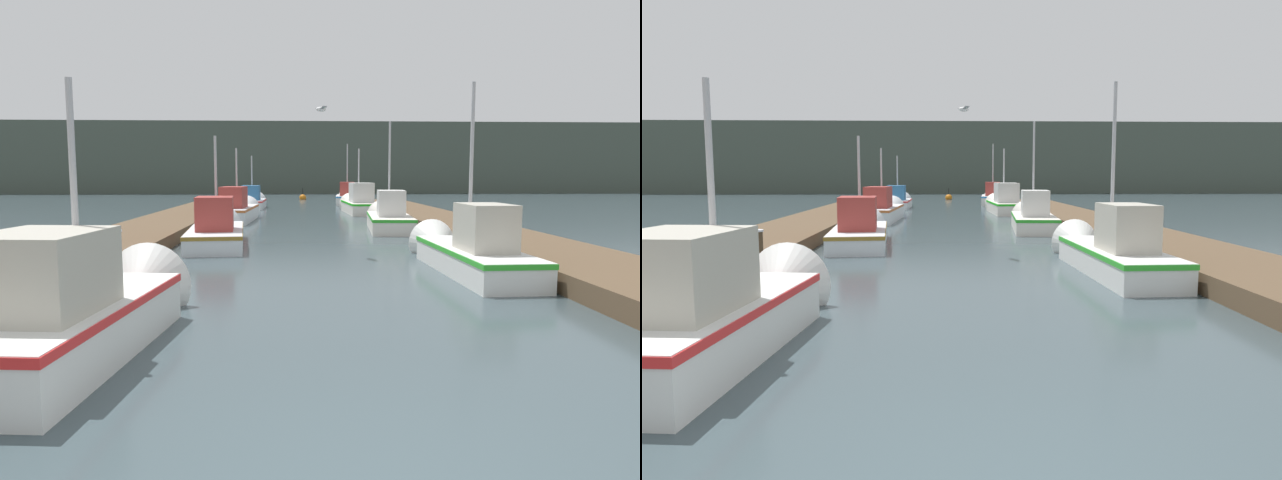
% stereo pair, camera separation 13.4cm
% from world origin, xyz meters
% --- Properties ---
extents(dock_left, '(2.72, 40.00, 0.40)m').
position_xyz_m(dock_left, '(-5.53, 16.00, 0.20)').
color(dock_left, brown).
rests_on(dock_left, ground_plane).
extents(dock_right, '(2.72, 40.00, 0.40)m').
position_xyz_m(dock_right, '(5.53, 16.00, 0.20)').
color(dock_right, brown).
rests_on(dock_right, ground_plane).
extents(distant_shore_ridge, '(120.00, 16.00, 7.77)m').
position_xyz_m(distant_shore_ridge, '(0.00, 66.46, 3.89)').
color(distant_shore_ridge, '#424C42').
rests_on(distant_shore_ridge, ground_plane).
extents(fishing_boat_0, '(1.91, 4.84, 3.65)m').
position_xyz_m(fishing_boat_0, '(-3.23, 3.60, 0.52)').
color(fishing_boat_0, silver).
rests_on(fishing_boat_0, ground_plane).
extents(fishing_boat_1, '(1.52, 5.79, 4.48)m').
position_xyz_m(fishing_boat_1, '(3.29, 9.18, 0.45)').
color(fishing_boat_1, silver).
rests_on(fishing_boat_1, ground_plane).
extents(fishing_boat_2, '(2.04, 6.10, 3.78)m').
position_xyz_m(fishing_boat_2, '(-2.99, 14.50, 0.42)').
color(fishing_boat_2, silver).
rests_on(fishing_boat_2, ground_plane).
extents(fishing_boat_3, '(2.02, 5.95, 4.60)m').
position_xyz_m(fishing_boat_3, '(3.17, 18.98, 0.44)').
color(fishing_boat_3, silver).
rests_on(fishing_boat_3, ground_plane).
extents(fishing_boat_4, '(1.80, 6.27, 3.72)m').
position_xyz_m(fishing_boat_4, '(-3.18, 23.35, 0.50)').
color(fishing_boat_4, silver).
rests_on(fishing_boat_4, ground_plane).
extents(fishing_boat_5, '(1.63, 6.28, 3.90)m').
position_xyz_m(fishing_boat_5, '(3.04, 28.36, 0.53)').
color(fishing_boat_5, silver).
rests_on(fishing_boat_5, ground_plane).
extents(fishing_boat_6, '(1.66, 4.82, 3.76)m').
position_xyz_m(fishing_boat_6, '(-3.16, 33.04, 0.43)').
color(fishing_boat_6, silver).
rests_on(fishing_boat_6, ground_plane).
extents(fishing_boat_7, '(1.97, 5.18, 4.65)m').
position_xyz_m(fishing_boat_7, '(3.29, 37.27, 0.49)').
color(fishing_boat_7, silver).
rests_on(fishing_boat_7, ground_plane).
extents(mooring_piling_0, '(0.26, 0.26, 1.02)m').
position_xyz_m(mooring_piling_0, '(4.03, 34.79, 0.51)').
color(mooring_piling_0, '#473523').
rests_on(mooring_piling_0, ground_plane).
extents(mooring_piling_1, '(0.27, 0.27, 1.03)m').
position_xyz_m(mooring_piling_1, '(-4.22, 8.23, 0.52)').
color(mooring_piling_1, '#473523').
rests_on(mooring_piling_1, ground_plane).
extents(channel_buoy, '(0.58, 0.58, 1.08)m').
position_xyz_m(channel_buoy, '(0.25, 44.47, 0.16)').
color(channel_buoy, '#BF6513').
rests_on(channel_buoy, ground_plane).
extents(seagull_lead, '(0.31, 0.56, 0.12)m').
position_xyz_m(seagull_lead, '(0.14, 11.86, 3.86)').
color(seagull_lead, white).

